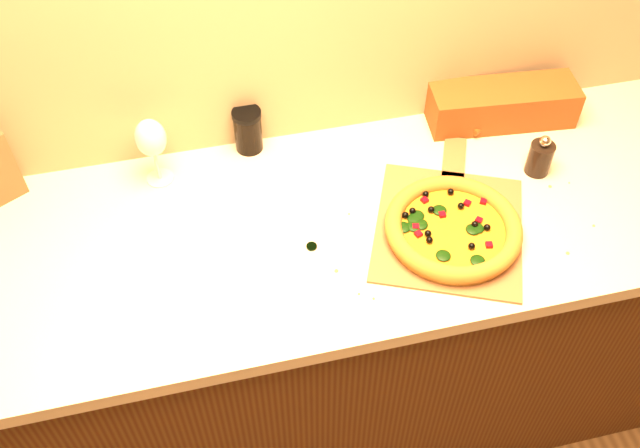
{
  "coord_description": "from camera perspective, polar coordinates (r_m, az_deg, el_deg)",
  "views": [
    {
      "loc": [
        -0.22,
        0.35,
        2.17
      ],
      "look_at": [
        0.02,
        1.38,
        0.96
      ],
      "focal_mm": 40.0,
      "sensor_mm": 36.0,
      "label": 1
    }
  ],
  "objects": [
    {
      "name": "pizza_peel",
      "position": [
        1.7,
        10.28,
        0.01
      ],
      "size": [
        0.46,
        0.54,
        0.01
      ],
      "rotation": [
        0.0,
        0.0,
        -0.41
      ],
      "color": "brown",
      "rests_on": "countertop"
    },
    {
      "name": "dark_jar",
      "position": [
        1.83,
        -5.78,
        7.49
      ],
      "size": [
        0.07,
        0.07,
        0.12
      ],
      "color": "black",
      "rests_on": "countertop"
    },
    {
      "name": "pepper_grinder",
      "position": [
        1.85,
        17.19,
        5.12
      ],
      "size": [
        0.06,
        0.06,
        0.11
      ],
      "color": "black",
      "rests_on": "countertop"
    },
    {
      "name": "bread_bag",
      "position": [
        1.97,
        14.36,
        9.25
      ],
      "size": [
        0.4,
        0.16,
        0.11
      ],
      "primitive_type": "cube",
      "rotation": [
        0.0,
        0.0,
        -0.1
      ],
      "color": "brown",
      "rests_on": "countertop"
    },
    {
      "name": "bottle_cap",
      "position": [
        1.64,
        -0.67,
        -1.8
      ],
      "size": [
        0.03,
        0.03,
        0.01
      ],
      "primitive_type": "cylinder",
      "rotation": [
        0.0,
        0.0,
        0.03
      ],
      "color": "black",
      "rests_on": "countertop"
    },
    {
      "name": "rolling_pin",
      "position": [
        2.03,
        15.13,
        9.16
      ],
      "size": [
        0.29,
        0.18,
        0.04
      ],
      "rotation": [
        0.0,
        0.0,
        0.52
      ],
      "color": "#602E10",
      "rests_on": "countertop"
    },
    {
      "name": "wine_glass",
      "position": [
        1.74,
        -13.37,
        6.6
      ],
      "size": [
        0.08,
        0.08,
        0.19
      ],
      "color": "silver",
      "rests_on": "countertop"
    },
    {
      "name": "cabinet",
      "position": [
        2.06,
        -0.78,
        -8.76
      ],
      "size": [
        2.8,
        0.65,
        0.86
      ],
      "primitive_type": "cube",
      "color": "#44200E",
      "rests_on": "ground"
    },
    {
      "name": "pizza",
      "position": [
        1.67,
        10.59,
        -0.33
      ],
      "size": [
        0.32,
        0.32,
        0.04
      ],
      "color": "#C48631",
      "rests_on": "pizza_peel"
    },
    {
      "name": "countertop",
      "position": [
        1.69,
        -0.93,
        -0.63
      ],
      "size": [
        2.84,
        0.68,
        0.04
      ],
      "primitive_type": "cube",
      "color": "beige",
      "rests_on": "cabinet"
    }
  ]
}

